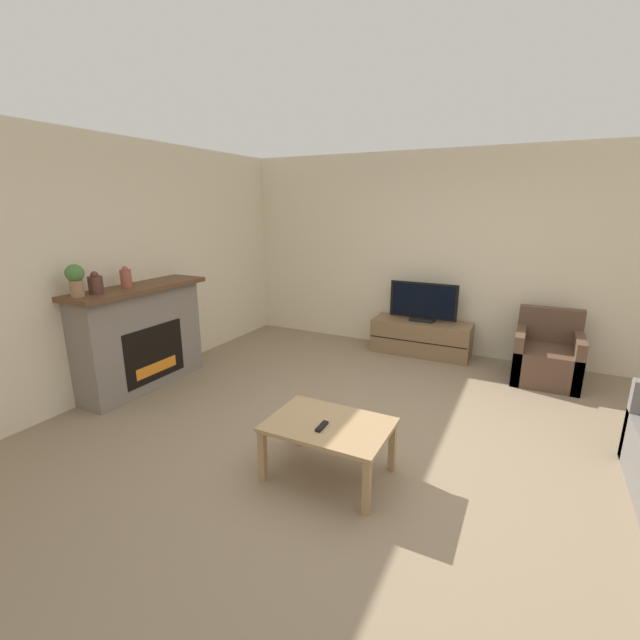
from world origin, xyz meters
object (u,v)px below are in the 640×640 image
object	(u,v)px
mantel_vase_left	(96,284)
coffee_table	(329,430)
remote	(322,426)
fireplace	(141,336)
armchair	(546,357)
potted_plant	(75,278)
tv	(423,303)
mantel_vase_centre_left	(126,278)
tv_stand	(421,337)

from	to	relation	value
mantel_vase_left	coffee_table	world-z (taller)	mantel_vase_left
mantel_vase_left	remote	world-z (taller)	mantel_vase_left
fireplace	armchair	xyz separation A→B (m)	(4.06, 2.25, -0.32)
remote	potted_plant	bearing A→B (deg)	178.86
tv	remote	distance (m)	3.16
mantel_vase_left	mantel_vase_centre_left	bearing A→B (deg)	90.00
tv	coffee_table	world-z (taller)	tv
tv_stand	remote	size ratio (longest dim) A/B	8.73
fireplace	mantel_vase_centre_left	xyz separation A→B (m)	(0.02, -0.12, 0.67)
fireplace	armchair	world-z (taller)	fireplace
tv	remote	size ratio (longest dim) A/B	6.00
tv_stand	armchair	size ratio (longest dim) A/B	1.63
tv	remote	bearing A→B (deg)	-89.17
fireplace	remote	bearing A→B (deg)	-14.25
potted_plant	mantel_vase_left	bearing A→B (deg)	90.00
fireplace	potted_plant	world-z (taller)	potted_plant
potted_plant	remote	distance (m)	2.71
mantel_vase_centre_left	armchair	bearing A→B (deg)	30.37
coffee_table	remote	distance (m)	0.11
mantel_vase_left	coffee_table	bearing A→B (deg)	-2.29
mantel_vase_left	potted_plant	xyz separation A→B (m)	(0.00, -0.20, 0.08)
potted_plant	tv	world-z (taller)	potted_plant
armchair	remote	bearing A→B (deg)	-117.13
fireplace	tv	xyz separation A→B (m)	(2.53, 2.49, 0.13)
armchair	fireplace	bearing A→B (deg)	-150.98
tv_stand	tv	bearing A→B (deg)	-90.00
fireplace	mantel_vase_centre_left	size ratio (longest dim) A/B	6.90
tv_stand	coffee_table	bearing A→B (deg)	-88.84
tv_stand	coffee_table	distance (m)	3.07
mantel_vase_left	tv	distance (m)	3.92
fireplace	remote	xyz separation A→B (m)	(2.57, -0.65, -0.14)
potted_plant	tv	distance (m)	4.08
potted_plant	armchair	world-z (taller)	potted_plant
mantel_vase_centre_left	remote	distance (m)	2.74
tv_stand	remote	bearing A→B (deg)	-89.18
fireplace	tv_stand	size ratio (longest dim) A/B	1.18
potted_plant	remote	size ratio (longest dim) A/B	2.05
fireplace	mantel_vase_left	xyz separation A→B (m)	(0.02, -0.47, 0.67)
armchair	remote	size ratio (longest dim) A/B	5.37
mantel_vase_centre_left	coffee_table	bearing A→B (deg)	-10.02
tv_stand	armchair	bearing A→B (deg)	-8.97
coffee_table	potted_plant	bearing A→B (deg)	-177.95
mantel_vase_left	coffee_table	xyz separation A→B (m)	(2.57, -0.10, -0.88)
mantel_vase_centre_left	armchair	xyz separation A→B (m)	(4.04, 2.37, -0.99)
potted_plant	coffee_table	size ratio (longest dim) A/B	0.34
fireplace	armchair	distance (m)	4.65
coffee_table	fireplace	bearing A→B (deg)	167.55
mantel_vase_centre_left	remote	bearing A→B (deg)	-11.85
remote	coffee_table	bearing A→B (deg)	76.89
mantel_vase_left	mantel_vase_centre_left	world-z (taller)	mantel_vase_centre_left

